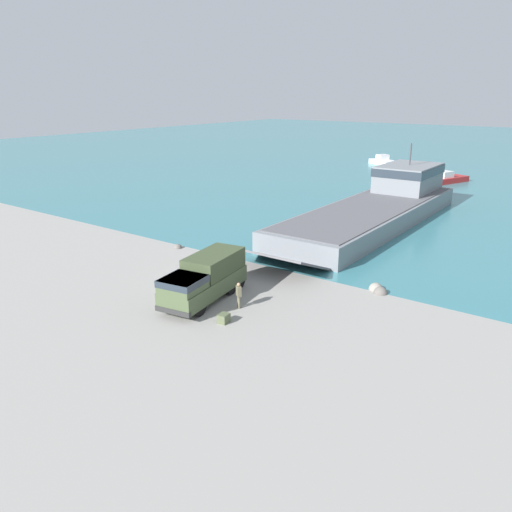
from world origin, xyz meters
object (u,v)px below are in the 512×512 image
soldier_on_ramp (239,294)px  cargo_crate (224,318)px  moored_boat_a (383,161)px  landing_craft (382,203)px  moored_boat_b (446,179)px  military_truck (205,278)px

soldier_on_ramp → cargo_crate: size_ratio=2.56×
moored_boat_a → cargo_crate: bearing=47.0°
cargo_crate → landing_craft: bearing=94.7°
soldier_on_ramp → moored_boat_b: bearing=-140.7°
landing_craft → military_truck: landing_craft is taller
military_truck → landing_craft: bearing=169.7°
military_truck → soldier_on_ramp: 2.58m
landing_craft → moored_boat_a: (-15.74, 39.09, -1.09)m
landing_craft → military_truck: size_ratio=4.63×
soldier_on_ramp → cargo_crate: soldier_on_ramp is taller
cargo_crate → soldier_on_ramp: bearing=104.6°
military_truck → soldier_on_ramp: military_truck is taller
moored_boat_a → moored_boat_b: bearing=81.1°
landing_craft → soldier_on_ramp: landing_craft is taller
moored_boat_a → cargo_crate: size_ratio=9.25×
soldier_on_ramp → moored_boat_b: 52.72m
landing_craft → soldier_on_ramp: (1.81, -26.42, -0.73)m
moored_boat_a → soldier_on_ramp: bearing=47.0°
soldier_on_ramp → cargo_crate: 2.29m
military_truck → moored_boat_b: size_ratio=0.94×
military_truck → moored_boat_a: (-15.04, 65.72, -0.87)m
military_truck → moored_boat_a: 67.42m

